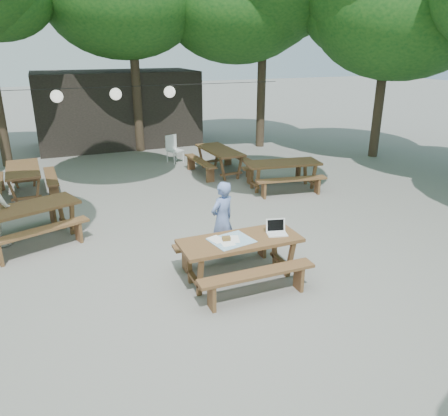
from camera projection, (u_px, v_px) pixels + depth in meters
ground at (189, 255)px, 8.25m from camera, size 80.00×80.00×0.00m
pavilion at (117, 108)px, 17.04m from camera, size 6.00×3.00×2.80m
main_picnic_table at (240, 259)px, 7.26m from camera, size 2.00×1.58×0.75m
picnic_table_nw at (27, 224)px, 8.67m from camera, size 2.33×2.13×0.75m
picnic_table_ne at (282, 175)px, 11.94m from camera, size 2.11×1.84×0.75m
picnic_table_far_w at (25, 181)px, 11.38m from camera, size 1.65×2.03×0.75m
picnic_table_far_e at (220, 161)px, 13.39m from camera, size 1.69×2.04×0.75m
woman at (222, 220)px, 7.98m from camera, size 0.62×0.53×1.45m
plastic_chair at (175, 155)px, 14.69m from camera, size 0.57×0.57×0.90m
laptop at (276, 230)px, 7.33m from camera, size 0.38×0.33×0.24m
tabletop_clutter at (230, 240)px, 7.07m from camera, size 0.74×0.66×0.08m
paper_lanterns at (116, 94)px, 12.54m from camera, size 9.00×0.34×0.38m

